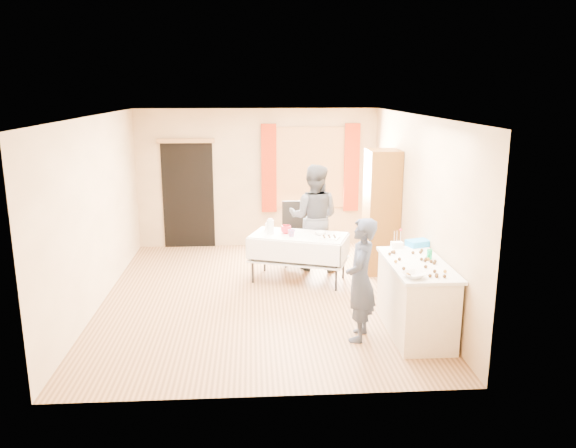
{
  "coord_description": "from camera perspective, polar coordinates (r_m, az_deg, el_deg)",
  "views": [
    {
      "loc": [
        -0.1,
        -7.74,
        2.97
      ],
      "look_at": [
        0.4,
        0.0,
        1.08
      ],
      "focal_mm": 35.0,
      "sensor_mm": 36.0,
      "label": 1
    }
  ],
  "objects": [
    {
      "name": "counter",
      "position": [
        7.13,
        12.83,
        -7.34
      ],
      "size": [
        0.69,
        1.46,
        0.91
      ],
      "color": "beige",
      "rests_on": "floor"
    },
    {
      "name": "bottle",
      "position": [
        8.99,
        -2.04,
        -0.07
      ],
      "size": [
        0.14,
        0.14,
        0.17
      ],
      "primitive_type": "imported",
      "rotation": [
        0.0,
        0.0,
        -0.46
      ],
      "color": "white",
      "rests_on": "party_table"
    },
    {
      "name": "wall_back",
      "position": [
        10.63,
        -3.15,
        4.64
      ],
      "size": [
        4.5,
        0.02,
        2.6
      ],
      "primitive_type": "cube",
      "color": "tan",
      "rests_on": "floor"
    },
    {
      "name": "curtain_right",
      "position": [
        10.68,
        6.48,
        5.7
      ],
      "size": [
        0.28,
        0.06,
        1.65
      ],
      "primitive_type": "cube",
      "color": "#94230A",
      "rests_on": "wall_back"
    },
    {
      "name": "small_bowl",
      "position": [
        8.7,
        3.31,
        -0.93
      ],
      "size": [
        0.29,
        0.29,
        0.05
      ],
      "primitive_type": "imported",
      "rotation": [
        0.0,
        0.0,
        -0.38
      ],
      "color": "white",
      "rests_on": "party_table"
    },
    {
      "name": "cake_balls",
      "position": [
        6.92,
        13.16,
        -3.81
      ],
      "size": [
        0.52,
        1.06,
        0.04
      ],
      "color": "#3F2314",
      "rests_on": "counter"
    },
    {
      "name": "wall_right",
      "position": [
        8.26,
        12.96,
        1.67
      ],
      "size": [
        0.02,
        5.5,
        2.6
      ],
      "primitive_type": "cube",
      "color": "tan",
      "rests_on": "floor"
    },
    {
      "name": "woman",
      "position": [
        9.28,
        2.65,
        0.67
      ],
      "size": [
        1.2,
        1.1,
        1.76
      ],
      "primitive_type": "imported",
      "rotation": [
        0.0,
        0.0,
        2.87
      ],
      "color": "black",
      "rests_on": "floor"
    },
    {
      "name": "cabinet",
      "position": [
        9.22,
        9.46,
        1.22
      ],
      "size": [
        0.5,
        0.6,
        2.02
      ],
      "primitive_type": "cube",
      "color": "brown",
      "rests_on": "floor"
    },
    {
      "name": "floor",
      "position": [
        8.29,
        -2.82,
        -7.38
      ],
      "size": [
        4.5,
        5.5,
        0.02
      ],
      "primitive_type": "cube",
      "color": "#9E7047",
      "rests_on": "ground"
    },
    {
      "name": "wall_left",
      "position": [
        8.21,
        -18.91,
        1.2
      ],
      "size": [
        0.02,
        5.5,
        2.6
      ],
      "primitive_type": "cube",
      "color": "tan",
      "rests_on": "floor"
    },
    {
      "name": "chair",
      "position": [
        9.67,
        0.78,
        -2.21
      ],
      "size": [
        0.45,
        0.45,
        1.07
      ],
      "rotation": [
        0.0,
        0.0,
        0.02
      ],
      "color": "black",
      "rests_on": "floor"
    },
    {
      "name": "girl",
      "position": [
        6.75,
        7.38,
        -5.63
      ],
      "size": [
        0.76,
        0.69,
        1.5
      ],
      "primitive_type": "imported",
      "rotation": [
        0.0,
        0.0,
        -1.89
      ],
      "color": "#252D43",
      "rests_on": "floor"
    },
    {
      "name": "wall_front",
      "position": [
        5.25,
        -2.47,
        -4.88
      ],
      "size": [
        4.5,
        0.02,
        2.6
      ],
      "primitive_type": "cube",
      "color": "tan",
      "rests_on": "floor"
    },
    {
      "name": "cup_rainbow",
      "position": [
        8.59,
        0.36,
        -0.93
      ],
      "size": [
        0.22,
        0.22,
        0.11
      ],
      "primitive_type": "imported",
      "rotation": [
        0.0,
        0.0,
        -0.57
      ],
      "color": "red",
      "rests_on": "party_table"
    },
    {
      "name": "door_lintel",
      "position": [
        10.55,
        -10.35,
        8.31
      ],
      "size": [
        1.05,
        0.06,
        0.08
      ],
      "primitive_type": "cube",
      "color": "olive",
      "rests_on": "wall_back"
    },
    {
      "name": "pitcher",
      "position": [
        8.72,
        -1.8,
        -0.32
      ],
      "size": [
        0.12,
        0.12,
        0.22
      ],
      "primitive_type": "cylinder",
      "rotation": [
        0.0,
        0.0,
        -0.05
      ],
      "color": "silver",
      "rests_on": "party_table"
    },
    {
      "name": "mixing_bowl",
      "position": [
        6.43,
        12.71,
        -5.09
      ],
      "size": [
        0.42,
        0.42,
        0.06
      ],
      "primitive_type": "imported",
      "rotation": [
        0.0,
        0.0,
        0.43
      ],
      "color": "white",
      "rests_on": "counter"
    },
    {
      "name": "pastry_tray",
      "position": [
        8.5,
        4.21,
        -1.42
      ],
      "size": [
        0.34,
        0.3,
        0.02
      ],
      "primitive_type": "cube",
      "rotation": [
        0.0,
        0.0,
        -0.43
      ],
      "color": "white",
      "rests_on": "party_table"
    },
    {
      "name": "doorway",
      "position": [
        10.72,
        -10.1,
        2.9
      ],
      "size": [
        0.95,
        0.04,
        2.0
      ],
      "primitive_type": "cube",
      "color": "black",
      "rests_on": "floor"
    },
    {
      "name": "soda_can",
      "position": [
        7.15,
        14.18,
        -2.98
      ],
      "size": [
        0.07,
        0.07,
        0.12
      ],
      "primitive_type": "cylinder",
      "rotation": [
        0.0,
        0.0,
        0.01
      ],
      "color": "#10A05A",
      "rests_on": "counter"
    },
    {
      "name": "window_frame",
      "position": [
        10.62,
        2.27,
        5.73
      ],
      "size": [
        1.32,
        0.06,
        1.52
      ],
      "primitive_type": "cube",
      "color": "olive",
      "rests_on": "wall_back"
    },
    {
      "name": "foam_block",
      "position": [
        7.54,
        11.0,
        -2.1
      ],
      "size": [
        0.15,
        0.1,
        0.08
      ],
      "primitive_type": "cube",
      "rotation": [
        0.0,
        0.0,
        0.03
      ],
      "color": "white",
      "rests_on": "counter"
    },
    {
      "name": "window_pane",
      "position": [
        10.6,
        2.28,
        5.72
      ],
      "size": [
        1.2,
        0.02,
        1.4
      ],
      "primitive_type": "cube",
      "color": "white",
      "rests_on": "wall_back"
    },
    {
      "name": "party_table",
      "position": [
        8.79,
        1.08,
        -3.0
      ],
      "size": [
        1.65,
        1.21,
        0.75
      ],
      "rotation": [
        0.0,
        0.0,
        -0.34
      ],
      "color": "black",
      "rests_on": "floor"
    },
    {
      "name": "cup_red",
      "position": [
        8.76,
        -0.21,
        -0.56
      ],
      "size": [
        0.25,
        0.25,
        0.13
      ],
      "primitive_type": "imported",
      "rotation": [
        0.0,
        0.0,
        -0.3
      ],
      "color": "red",
      "rests_on": "party_table"
    },
    {
      "name": "curtain_left",
      "position": [
        10.52,
        -1.95,
        5.66
      ],
      "size": [
        0.28,
        0.06,
        1.65
      ],
      "primitive_type": "cube",
      "color": "#94230A",
      "rests_on": "wall_back"
    },
    {
      "name": "blue_basket",
      "position": [
        7.7,
        13.09,
        -1.9
      ],
      "size": [
        0.35,
        0.29,
        0.08
      ],
      "primitive_type": "cube",
      "rotation": [
        0.0,
        0.0,
        0.34
      ],
      "color": "#2096F4",
      "rests_on": "counter"
    },
    {
      "name": "ceiling",
      "position": [
        7.75,
        -3.05,
        11.01
      ],
      "size": [
        4.5,
        5.5,
        0.02
      ],
      "primitive_type": "cube",
      "color": "white",
      "rests_on": "floor"
    }
  ]
}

